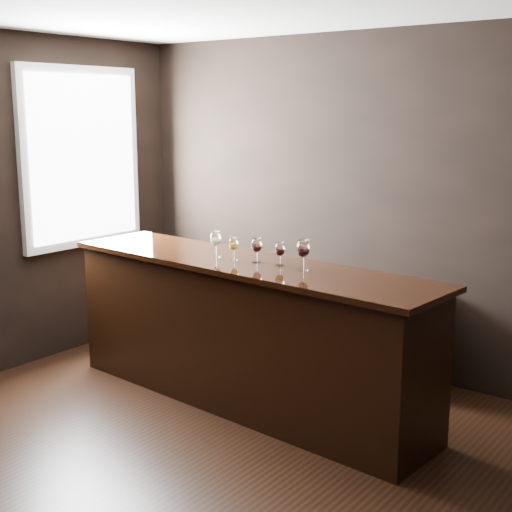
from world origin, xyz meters
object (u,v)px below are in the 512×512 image
Objects in this scene: glass_amber at (234,244)px; glass_red_c at (303,249)px; bar_counter at (244,335)px; glass_white at (216,239)px; back_bar_shelf at (314,320)px; glass_red_a at (257,246)px; glass_red_b at (280,250)px.

glass_red_c is (0.59, 0.03, 0.03)m from glass_amber.
bar_counter is 15.26× the size of glass_white.
back_bar_shelf is 10.91× the size of glass_white.
bar_counter is 0.70m from glass_red_a.
bar_counter is 1.40× the size of back_bar_shelf.
glass_red_a is at bearing -82.56° from back_bar_shelf.
glass_amber is 1.01× the size of glass_red_b.
glass_amber reaches higher than glass_red_b.
bar_counter is at bearing 1.81° from glass_white.
bar_counter is 0.69m from glass_amber.
glass_white is at bearing -175.39° from glass_red_b.
glass_red_c is at bearing -62.14° from back_bar_shelf.
bar_counter is at bearing -88.20° from back_bar_shelf.
glass_red_b is at bearing 4.61° from glass_white.
glass_red_c is at bearing -5.36° from glass_red_b.
glass_white is 1.17× the size of glass_red_b.
glass_amber is 0.93× the size of glass_red_a.
glass_red_c is (0.50, 0.02, 0.71)m from bar_counter.
back_bar_shelf is 1.42m from glass_red_c.
glass_white is 0.76m from glass_red_c.
glass_red_b is (0.32, -0.99, 0.82)m from back_bar_shelf.
glass_red_c reaches higher than glass_red_b.
glass_white reaches higher than bar_counter.
glass_amber is at bearing -93.08° from back_bar_shelf.
glass_red_a is (0.36, 0.03, -0.01)m from glass_white.
glass_red_c reaches higher than bar_counter.
back_bar_shelf is 1.31m from glass_red_a.
glass_red_c reaches higher than glass_white.
glass_white is at bearing -174.06° from bar_counter.
glass_amber is at bearing -177.10° from glass_red_c.
bar_counter is at bearing -178.09° from glass_red_c.
glass_red_c is at bearing 6.04° from bar_counter.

